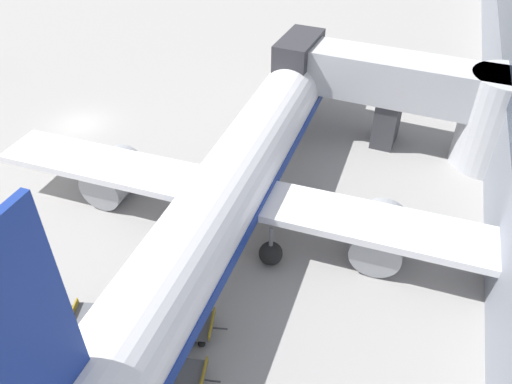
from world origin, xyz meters
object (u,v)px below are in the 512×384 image
object	(u,v)px
baggage_dolly_row_mid_b_col_c	(101,319)
baggage_dolly_row_mid_a_col_d	(173,375)
baggage_dolly_row_mid_b_col_d	(184,325)
airplane	(239,176)
baggage_dolly_row_mid_a_col_c	(83,366)
baggage_dolly_row_mid_b_col_b	(25,311)

from	to	relation	value
baggage_dolly_row_mid_b_col_c	baggage_dolly_row_mid_a_col_d	bearing A→B (deg)	-18.44
baggage_dolly_row_mid_a_col_d	baggage_dolly_row_mid_b_col_c	world-z (taller)	same
baggage_dolly_row_mid_a_col_d	baggage_dolly_row_mid_b_col_d	size ratio (longest dim) A/B	1.00
airplane	baggage_dolly_row_mid_a_col_d	xyz separation A→B (m)	(1.13, -11.10, -2.78)
baggage_dolly_row_mid_a_col_d	baggage_dolly_row_mid_a_col_c	bearing A→B (deg)	-166.90
baggage_dolly_row_mid_b_col_b	baggage_dolly_row_mid_b_col_c	xyz separation A→B (m)	(3.80, 0.82, 0.00)
baggage_dolly_row_mid_b_col_d	baggage_dolly_row_mid_a_col_c	bearing A→B (deg)	-132.75
baggage_dolly_row_mid_a_col_c	baggage_dolly_row_mid_b_col_d	xyz separation A→B (m)	(3.20, 3.46, 0.00)
airplane	baggage_dolly_row_mid_b_col_d	world-z (taller)	airplane
baggage_dolly_row_mid_a_col_c	baggage_dolly_row_mid_a_col_d	xyz separation A→B (m)	(3.92, 0.91, 0.00)
baggage_dolly_row_mid_a_col_c	baggage_dolly_row_mid_a_col_d	size ratio (longest dim) A/B	1.00
baggage_dolly_row_mid_a_col_d	baggage_dolly_row_mid_b_col_c	size ratio (longest dim) A/B	1.00
baggage_dolly_row_mid_b_col_d	baggage_dolly_row_mid_b_col_c	bearing A→B (deg)	-165.40
baggage_dolly_row_mid_a_col_d	baggage_dolly_row_mid_b_col_b	distance (m)	8.44
baggage_dolly_row_mid_a_col_d	airplane	bearing A→B (deg)	95.82
baggage_dolly_row_mid_a_col_d	baggage_dolly_row_mid_b_col_b	xyz separation A→B (m)	(-8.41, 0.72, 0.00)
airplane	baggage_dolly_row_mid_b_col_b	size ratio (longest dim) A/B	10.43
baggage_dolly_row_mid_a_col_c	baggage_dolly_row_mid_a_col_d	distance (m)	4.02
baggage_dolly_row_mid_b_col_c	baggage_dolly_row_mid_a_col_c	bearing A→B (deg)	-74.26
baggage_dolly_row_mid_b_col_b	baggage_dolly_row_mid_b_col_d	distance (m)	7.91
baggage_dolly_row_mid_a_col_c	baggage_dolly_row_mid_b_col_d	size ratio (longest dim) A/B	1.00
baggage_dolly_row_mid_a_col_c	baggage_dolly_row_mid_a_col_d	bearing A→B (deg)	13.10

